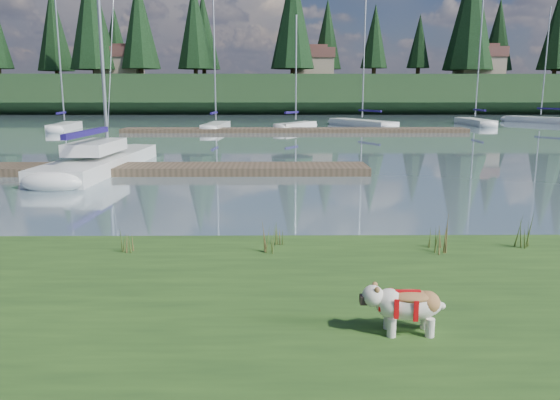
{
  "coord_description": "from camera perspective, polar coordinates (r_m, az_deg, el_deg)",
  "views": [
    {
      "loc": [
        0.48,
        -11.59,
        3.06
      ],
      "look_at": [
        0.59,
        -0.5,
        0.84
      ],
      "focal_mm": 35.0,
      "sensor_mm": 36.0,
      "label": 1
    }
  ],
  "objects": [
    {
      "name": "dock_near",
      "position": [
        21.27,
        -12.75,
        3.17
      ],
      "size": [
        16.0,
        2.0,
        0.3
      ],
      "primitive_type": "cube",
      "color": "#4C3D2C",
      "rests_on": "ground"
    },
    {
      "name": "sailboat_bg_0",
      "position": [
        47.48,
        -21.39,
        7.24
      ],
      "size": [
        2.15,
        6.97,
        10.07
      ],
      "rotation": [
        0.0,
        0.0,
        1.69
      ],
      "color": "silver",
      "rests_on": "ground"
    },
    {
      "name": "weed_1",
      "position": [
        9.76,
        0.03,
        -3.62
      ],
      "size": [
        0.17,
        0.14,
        0.46
      ],
      "color": "#475B23",
      "rests_on": "bank"
    },
    {
      "name": "conifer_3",
      "position": [
        84.69,
        -8.03,
        17.09
      ],
      "size": [
        4.84,
        4.84,
        12.25
      ],
      "color": "#382619",
      "rests_on": "ridge"
    },
    {
      "name": "mud_lip",
      "position": [
        10.43,
        -3.21,
        -5.35
      ],
      "size": [
        60.0,
        0.5,
        0.14
      ],
      "primitive_type": "cube",
      "color": "#33281C",
      "rests_on": "ground"
    },
    {
      "name": "dock_far",
      "position": [
        41.71,
        1.53,
        7.31
      ],
      "size": [
        26.0,
        2.2,
        0.3
      ],
      "primitive_type": "cube",
      "color": "#4C3D2C",
      "rests_on": "ground"
    },
    {
      "name": "conifer_5",
      "position": [
        83.23,
        9.89,
        16.51
      ],
      "size": [
        3.96,
        3.96,
        10.35
      ],
      "color": "#382619",
      "rests_on": "ridge"
    },
    {
      "name": "sailboat_bg_4",
      "position": [
        54.18,
        19.44,
        7.78
      ],
      "size": [
        1.56,
        7.77,
        11.47
      ],
      "rotation": [
        0.0,
        0.0,
        1.57
      ],
      "color": "silver",
      "rests_on": "ground"
    },
    {
      "name": "house_2",
      "position": [
        85.93,
        20.1,
        13.48
      ],
      "size": [
        6.3,
        5.3,
        4.65
      ],
      "color": "gray",
      "rests_on": "ridge"
    },
    {
      "name": "conifer_4",
      "position": [
        78.27,
        1.35,
        18.67
      ],
      "size": [
        6.16,
        6.16,
        15.1
      ],
      "color": "#382619",
      "rests_on": "ridge"
    },
    {
      "name": "conifer_6",
      "position": [
        84.92,
        19.34,
        18.1
      ],
      "size": [
        7.04,
        7.04,
        17.0
      ],
      "color": "#382619",
      "rests_on": "ridge"
    },
    {
      "name": "sailboat_bg_5",
      "position": [
        60.15,
        25.0,
        7.66
      ],
      "size": [
        5.55,
        7.25,
        11.05
      ],
      "rotation": [
        0.0,
        0.0,
        2.16
      ],
      "color": "silver",
      "rests_on": "ground"
    },
    {
      "name": "house_1",
      "position": [
        82.88,
        3.36,
        14.23
      ],
      "size": [
        6.3,
        5.3,
        4.65
      ],
      "color": "gray",
      "rests_on": "ridge"
    },
    {
      "name": "conifer_2",
      "position": [
        84.22,
        -19.13,
        17.87
      ],
      "size": [
        6.6,
        6.6,
        16.05
      ],
      "color": "#382619",
      "rests_on": "ridge"
    },
    {
      "name": "weed_5",
      "position": [
        10.49,
        24.21,
        -3.06
      ],
      "size": [
        0.17,
        0.14,
        0.68
      ],
      "color": "#475B23",
      "rests_on": "bank"
    },
    {
      "name": "ground",
      "position": [
        41.7,
        -1.24,
        7.1
      ],
      "size": [
        200.0,
        200.0,
        0.0
      ],
      "primitive_type": "plane",
      "color": "slate",
      "rests_on": "ground"
    },
    {
      "name": "weed_0",
      "position": [
        9.3,
        -1.26,
        -4.15
      ],
      "size": [
        0.17,
        0.14,
        0.54
      ],
      "color": "#475B23",
      "rests_on": "bank"
    },
    {
      "name": "weed_4",
      "position": [
        9.99,
        15.93,
        -3.74
      ],
      "size": [
        0.17,
        0.14,
        0.45
      ],
      "color": "#475B23",
      "rests_on": "bank"
    },
    {
      "name": "conifer_7",
      "position": [
        92.88,
        27.09,
        15.76
      ],
      "size": [
        5.28,
        5.28,
        13.2
      ],
      "color": "#382619",
      "rests_on": "ridge"
    },
    {
      "name": "sailboat_bg_1",
      "position": [
        44.82,
        -6.57,
        7.75
      ],
      "size": [
        1.84,
        7.05,
        10.52
      ],
      "rotation": [
        0.0,
        0.0,
        1.5
      ],
      "color": "silver",
      "rests_on": "ground"
    },
    {
      "name": "house_0",
      "position": [
        84.73,
        -16.43,
        13.74
      ],
      "size": [
        6.3,
        5.3,
        4.65
      ],
      "color": "gray",
      "rests_on": "ridge"
    },
    {
      "name": "bulldog",
      "position": [
        6.44,
        13.13,
        -10.47
      ],
      "size": [
        0.93,
        0.42,
        0.56
      ],
      "rotation": [
        0.0,
        0.0,
        3.12
      ],
      "color": "silver",
      "rests_on": "bank"
    },
    {
      "name": "ridge",
      "position": [
        84.59,
        -0.91,
        10.93
      ],
      "size": [
        200.0,
        20.0,
        5.0
      ],
      "primitive_type": "cube",
      "color": "black",
      "rests_on": "ground"
    },
    {
      "name": "weed_3",
      "position": [
        9.69,
        -15.79,
        -3.96
      ],
      "size": [
        0.17,
        0.14,
        0.54
      ],
      "color": "#475B23",
      "rests_on": "bank"
    },
    {
      "name": "sailboat_bg_2",
      "position": [
        45.01,
        1.97,
        7.84
      ],
      "size": [
        3.99,
        5.61,
        9.03
      ],
      "rotation": [
        0.0,
        0.0,
        1.03
      ],
      "color": "silver",
      "rests_on": "ground"
    },
    {
      "name": "bank",
      "position": [
        6.3,
        -5.09,
        -15.95
      ],
      "size": [
        60.0,
        9.0,
        0.35
      ],
      "primitive_type": "cube",
      "color": "#2C4F1B",
      "rests_on": "ground"
    },
    {
      "name": "sailboat_main",
      "position": [
        23.47,
        -17.57,
        4.33
      ],
      "size": [
        2.43,
        10.31,
        14.58
      ],
      "rotation": [
        0.0,
        0.0,
        1.53
      ],
      "color": "silver",
      "rests_on": "ground"
    },
    {
      "name": "sailboat_bg_3",
      "position": [
        49.69,
        8.04,
        8.04
      ],
      "size": [
        5.6,
        9.03,
        13.32
      ],
      "rotation": [
        0.0,
        0.0,
        2.02
      ],
      "color": "silver",
      "rests_on": "ground"
    },
    {
      "name": "weed_2",
      "position": [
        9.59,
        16.54,
        -3.56
      ],
      "size": [
        0.17,
        0.14,
        0.77
      ],
      "color": "#475B23",
      "rests_on": "bank"
    }
  ]
}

